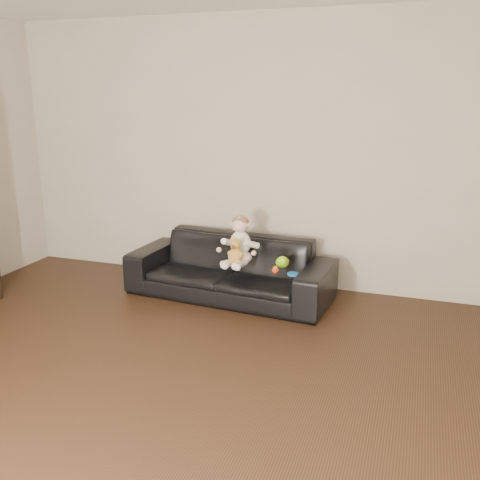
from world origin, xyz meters
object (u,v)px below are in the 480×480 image
at_px(toy_rattle, 275,270).
at_px(toy_blue_disc, 293,274).
at_px(sofa, 230,268).
at_px(baby, 240,243).
at_px(teddy_bear, 236,251).
at_px(toy_green, 282,262).

relative_size(toy_rattle, toy_blue_disc, 0.59).
xyz_separation_m(sofa, baby, (0.13, -0.10, 0.28)).
relative_size(sofa, toy_rattle, 32.25).
height_order(sofa, teddy_bear, teddy_bear).
bearing_deg(teddy_bear, toy_green, 40.57).
bearing_deg(toy_green, sofa, 170.59).
height_order(baby, toy_rattle, baby).
relative_size(baby, toy_rattle, 7.48).
relative_size(toy_green, toy_rattle, 2.46).
distance_m(sofa, toy_green, 0.56).
xyz_separation_m(baby, toy_blue_disc, (0.54, -0.15, -0.19)).
distance_m(baby, toy_green, 0.42).
bearing_deg(sofa, toy_rattle, -23.13).
distance_m(teddy_bear, toy_rattle, 0.40).
relative_size(teddy_bear, toy_rattle, 3.76).
distance_m(teddy_bear, toy_green, 0.43).
xyz_separation_m(teddy_bear, toy_green, (0.39, 0.15, -0.11)).
relative_size(sofa, teddy_bear, 8.59).
xyz_separation_m(baby, toy_rattle, (0.38, -0.17, -0.17)).
bearing_deg(toy_rattle, baby, 156.39).
bearing_deg(toy_green, baby, -177.70).
bearing_deg(baby, toy_blue_disc, 4.36).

